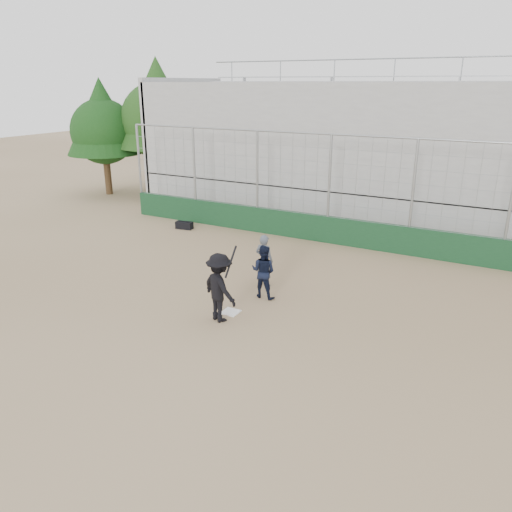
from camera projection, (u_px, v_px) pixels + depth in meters
The scene contains 10 objects.
ground at pixel (231, 312), 13.15m from camera, with size 90.00×90.00×0.00m, color brown.
home_plate at pixel (231, 312), 13.15m from camera, with size 0.44×0.44×0.02m, color white.
backstop at pixel (328, 218), 18.64m from camera, with size 18.10×0.25×4.04m.
bleachers at pixel (370, 149), 22.09m from camera, with size 20.25×6.70×6.98m.
tree_left at pixel (158, 110), 25.79m from camera, with size 4.48×4.48×7.00m.
tree_right at pixel (103, 123), 25.89m from camera, with size 3.84×3.84×6.00m.
batter_at_plate at pixel (220, 288), 12.45m from camera, with size 1.32×1.05×1.93m.
catcher_crouched at pixel (263, 280), 13.91m from camera, with size 0.78×0.62×1.06m.
umpire at pixel (264, 263), 14.68m from camera, with size 0.58×0.38×1.42m, color #4A525E.
equipment_bag at pixel (184, 225), 20.61m from camera, with size 0.74×0.39×0.34m.
Camera 1 is at (6.30, -10.15, 5.74)m, focal length 35.00 mm.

